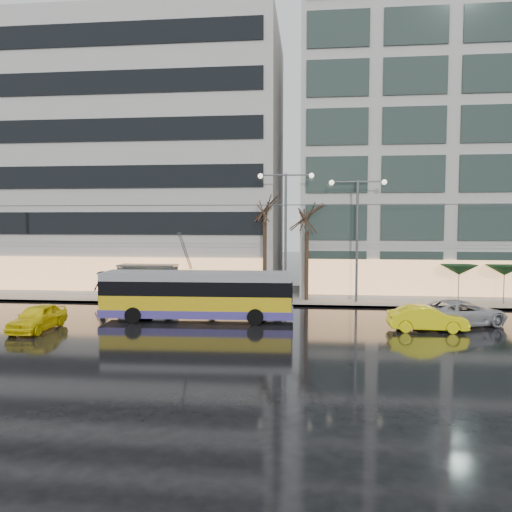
# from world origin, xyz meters

# --- Properties ---
(ground) EXTENTS (140.00, 140.00, 0.00)m
(ground) POSITION_xyz_m (0.00, 0.00, 0.00)
(ground) COLOR black
(ground) RESTS_ON ground
(sidewalk) EXTENTS (80.00, 10.00, 0.15)m
(sidewalk) POSITION_xyz_m (2.00, 14.00, 0.07)
(sidewalk) COLOR gray
(sidewalk) RESTS_ON ground
(kerb) EXTENTS (80.00, 0.10, 0.15)m
(kerb) POSITION_xyz_m (2.00, 9.05, 0.07)
(kerb) COLOR slate
(kerb) RESTS_ON ground
(building_left) EXTENTS (34.00, 14.00, 22.00)m
(building_left) POSITION_xyz_m (-16.00, 19.00, 11.15)
(building_left) COLOR #AFADA8
(building_left) RESTS_ON sidewalk
(building_right) EXTENTS (32.00, 14.00, 25.00)m
(building_right) POSITION_xyz_m (19.00, 19.00, 12.65)
(building_right) COLOR #AFADA8
(building_right) RESTS_ON sidewalk
(trolleybus) EXTENTS (11.20, 4.45, 5.16)m
(trolleybus) POSITION_xyz_m (-2.82, 3.81, 1.40)
(trolleybus) COLOR gold
(trolleybus) RESTS_ON ground
(catenary) EXTENTS (42.24, 5.12, 7.00)m
(catenary) POSITION_xyz_m (1.00, 7.94, 4.25)
(catenary) COLOR #595B60
(catenary) RESTS_ON ground
(bus_shelter) EXTENTS (4.20, 1.60, 2.51)m
(bus_shelter) POSITION_xyz_m (-8.38, 10.69, 1.96)
(bus_shelter) COLOR #595B60
(bus_shelter) RESTS_ON sidewalk
(street_lamp_near) EXTENTS (3.96, 0.36, 9.03)m
(street_lamp_near) POSITION_xyz_m (2.00, 10.80, 5.99)
(street_lamp_near) COLOR #595B60
(street_lamp_near) RESTS_ON sidewalk
(street_lamp_far) EXTENTS (3.96, 0.36, 8.53)m
(street_lamp_far) POSITION_xyz_m (7.00, 10.80, 5.71)
(street_lamp_far) COLOR #595B60
(street_lamp_far) RESTS_ON sidewalk
(tree_a) EXTENTS (3.20, 3.20, 8.40)m
(tree_a) POSITION_xyz_m (0.50, 11.00, 7.09)
(tree_a) COLOR black
(tree_a) RESTS_ON sidewalk
(tree_b) EXTENTS (3.20, 3.20, 7.70)m
(tree_b) POSITION_xyz_m (3.50, 11.20, 6.40)
(tree_b) COLOR black
(tree_b) RESTS_ON sidewalk
(parasol_a) EXTENTS (2.50, 2.50, 2.65)m
(parasol_a) POSITION_xyz_m (14.00, 11.00, 2.45)
(parasol_a) COLOR #595B60
(parasol_a) RESTS_ON sidewalk
(parasol_b) EXTENTS (2.50, 2.50, 2.65)m
(parasol_b) POSITION_xyz_m (17.00, 11.00, 2.45)
(parasol_b) COLOR #595B60
(parasol_b) RESTS_ON sidewalk
(taxi_a) EXTENTS (1.64, 4.07, 1.39)m
(taxi_a) POSITION_xyz_m (-10.68, 0.23, 0.69)
(taxi_a) COLOR yellow
(taxi_a) RESTS_ON ground
(taxi_b) EXTENTS (4.06, 1.42, 1.34)m
(taxi_b) POSITION_xyz_m (9.91, 2.31, 0.67)
(taxi_b) COLOR #FFF20D
(taxi_b) RESTS_ON ground
(sedan_silver) EXTENTS (5.71, 4.26, 1.44)m
(sedan_silver) POSITION_xyz_m (12.10, 3.85, 0.72)
(sedan_silver) COLOR #ACACB0
(sedan_silver) RESTS_ON ground
(pedestrian_a) EXTENTS (1.21, 1.23, 2.19)m
(pedestrian_a) POSITION_xyz_m (-6.70, 11.03, 1.56)
(pedestrian_a) COLOR black
(pedestrian_a) RESTS_ON sidewalk
(pedestrian_b) EXTENTS (0.86, 0.70, 1.68)m
(pedestrian_b) POSITION_xyz_m (-3.34, 10.64, 0.99)
(pedestrian_b) COLOR black
(pedestrian_b) RESTS_ON sidewalk
(pedestrian_c) EXTENTS (1.30, 0.88, 2.11)m
(pedestrian_c) POSITION_xyz_m (-11.11, 9.62, 1.29)
(pedestrian_c) COLOR black
(pedestrian_c) RESTS_ON sidewalk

